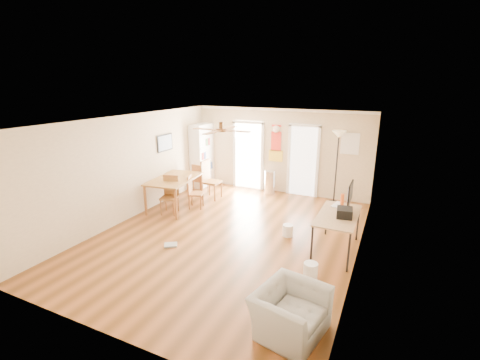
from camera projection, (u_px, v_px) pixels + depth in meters
The scene contains 30 objects.
floor at pixel (229, 235), 7.62m from camera, with size 7.00×7.00×0.00m, color brown.
ceiling at pixel (228, 120), 6.89m from camera, with size 5.50×7.00×0.00m, color silver, non-canonical shape.
wall_back at pixel (280, 151), 10.30m from camera, with size 5.50×0.04×2.60m, color beige, non-canonical shape.
wall_front at pixel (102, 252), 4.22m from camera, with size 5.50×0.04×2.60m, color beige, non-canonical shape.
wall_left at pixel (131, 167), 8.37m from camera, with size 0.04×7.00×2.60m, color beige, non-canonical shape.
wall_right at pixel (362, 198), 6.14m from camera, with size 0.04×7.00×2.60m, color beige, non-canonical shape.
crown_molding at pixel (228, 122), 6.90m from camera, with size 5.50×7.00×0.08m, color white, non-canonical shape.
kitchen_doorway at pixel (248, 156), 10.78m from camera, with size 0.90×0.10×2.10m, color white, non-canonical shape.
bathroom_doorway at pixel (303, 162), 10.05m from camera, with size 0.80×0.10×2.10m, color white, non-canonical shape.
wall_decal at pixel (276, 143), 10.26m from camera, with size 0.46×0.03×1.10m, color red.
ac_grille at pixel (350, 144), 9.33m from camera, with size 0.50×0.04×0.60m, color white.
framed_poster at pixel (165, 143), 9.47m from camera, with size 0.04×0.66×0.48m, color black.
ceiling_fan at pixel (221, 130), 6.68m from camera, with size 1.24×1.24×0.20m, color #593819, non-canonical shape.
bookshelf at pixel (202, 155), 11.01m from camera, with size 0.41×0.92×2.05m, color silver, non-canonical shape.
dining_table at pixel (175, 193), 9.23m from camera, with size 1.00×1.67×0.84m, color olive, non-canonical shape.
dining_chair_right_a at pixel (212, 180), 9.90m from camera, with size 0.47×0.47×1.14m, color olive, non-canonical shape.
dining_chair_right_b at pixel (196, 192), 9.16m from camera, with size 0.38×0.38×0.92m, color #9D6632, non-canonical shape.
dining_chair_near at pixel (169, 195), 8.76m from camera, with size 0.41×0.41×0.99m, color #A76F36, non-canonical shape.
dining_chair_far at pixel (201, 178), 10.45m from camera, with size 0.38×0.38×0.92m, color #AB6737, non-canonical shape.
trash_can at pixel (270, 182), 10.36m from camera, with size 0.34×0.34×0.74m, color silver.
torchiere_lamp at pixel (336, 168), 9.38m from camera, with size 0.39×0.39×2.08m, color black, non-canonical shape.
computer_desk at pixel (336, 233), 6.80m from camera, with size 0.75×1.51×0.81m, color tan, non-canonical shape.
imac at pixel (350, 196), 6.95m from camera, with size 0.08×0.59×0.55m, color black, non-canonical shape.
keyboard at pixel (337, 204), 7.22m from camera, with size 0.13×0.39×0.01m, color silver.
printer at pixel (345, 213), 6.55m from camera, with size 0.30×0.34×0.18m, color black.
orange_bottle at pixel (342, 199), 7.20m from camera, with size 0.08×0.08×0.24m, color #E65414.
wastebasket_a at pixel (288, 230), 7.55m from camera, with size 0.23×0.23×0.27m, color white.
wastebasket_b at pixel (311, 271), 5.92m from camera, with size 0.25×0.25×0.29m, color white.
floor_cloth at pixel (171, 245), 7.12m from camera, with size 0.27×0.21×0.04m, color gray.
armchair at pixel (290, 312), 4.60m from camera, with size 0.98×0.86×0.64m, color #A8A8A3.
Camera 1 is at (3.18, -6.20, 3.36)m, focal length 25.05 mm.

